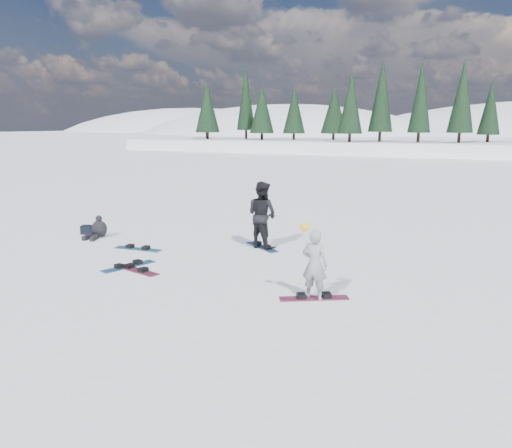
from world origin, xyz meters
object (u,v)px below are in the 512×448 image
(snowboarder_woman, at_px, (314,264))
(snowboard_loose_c, at_px, (138,249))
(snowboarder_man, at_px, (262,215))
(gear_bag, at_px, (88,230))
(seated_rider, at_px, (98,229))
(snowboard_loose_b, at_px, (136,270))
(snowboard_loose_a, at_px, (129,266))

(snowboarder_woman, height_order, snowboard_loose_c, snowboarder_woman)
(snowboarder_woman, xyz_separation_m, snowboard_loose_c, (-6.23, 1.81, -0.77))
(snowboarder_man, distance_m, gear_bag, 6.32)
(seated_rider, bearing_deg, snowboard_loose_b, -50.86)
(snowboard_loose_a, xyz_separation_m, snowboard_loose_c, (-0.98, 1.61, 0.00))
(seated_rider, bearing_deg, snowboard_loose_c, -34.11)
(snowboard_loose_a, bearing_deg, snowboard_loose_b, -96.73)
(snowboarder_woman, xyz_separation_m, seated_rider, (-8.45, 2.54, -0.50))
(snowboard_loose_c, bearing_deg, snowboard_loose_a, -63.73)
(snowboarder_woman, bearing_deg, gear_bag, -16.57)
(snowboard_loose_a, bearing_deg, snowboard_loose_c, 49.77)
(seated_rider, height_order, snowboard_loose_b, seated_rider)
(snowboarder_man, xyz_separation_m, seated_rider, (-5.49, -1.12, -0.73))
(snowboard_loose_b, bearing_deg, snowboard_loose_c, 140.20)
(snowboard_loose_a, bearing_deg, snowboarder_woman, -73.89)
(snowboard_loose_b, xyz_separation_m, snowboard_loose_c, (-1.39, 1.80, 0.00))
(snowboarder_woman, bearing_deg, snowboard_loose_c, -15.83)
(snowboarder_woman, distance_m, snowboard_loose_b, 4.90)
(snowboarder_man, height_order, snowboard_loose_a, snowboarder_man)
(seated_rider, height_order, snowboard_loose_a, seated_rider)
(seated_rider, relative_size, snowboard_loose_c, 0.63)
(snowboarder_man, xyz_separation_m, gear_bag, (-6.19, -0.87, -0.87))
(snowboarder_man, relative_size, gear_bag, 4.53)
(gear_bag, relative_size, snowboard_loose_a, 0.30)
(seated_rider, relative_size, gear_bag, 2.09)
(seated_rider, xyz_separation_m, gear_bag, (-0.70, 0.25, -0.14))
(seated_rider, distance_m, gear_bag, 0.75)
(gear_bag, relative_size, snowboard_loose_b, 0.30)
(seated_rider, bearing_deg, snowboarder_man, -4.38)
(snowboarder_woman, bearing_deg, snowboard_loose_b, 0.22)
(gear_bag, height_order, snowboard_loose_a, gear_bag)
(seated_rider, distance_m, snowboard_loose_c, 2.36)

